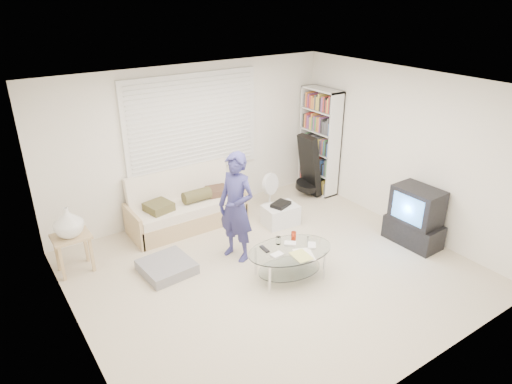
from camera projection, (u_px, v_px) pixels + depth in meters
ground at (273, 271)px, 6.25m from camera, size 5.00×5.00×0.00m
room_shell at (253, 149)px, 5.94m from camera, size 5.02×4.52×2.51m
window_blinds at (193, 125)px, 7.27m from camera, size 2.32×0.08×1.62m
futon_sofa at (187, 208)px, 7.35m from camera, size 1.87×0.76×0.92m
grey_floor_pillow at (167, 267)px, 6.22m from camera, size 0.70×0.70×0.15m
side_table at (69, 225)px, 5.98m from camera, size 0.48×0.39×0.96m
bookshelf at (319, 141)px, 8.37m from camera, size 0.31×0.81×1.93m
guitar_case at (309, 170)px, 8.30m from camera, size 0.41×0.43×1.15m
floor_fan at (270, 187)px, 7.94m from camera, size 0.40×0.26×0.64m
storage_bin at (281, 214)px, 7.43m from camera, size 0.58×0.43×0.38m
tv_unit at (415, 217)px, 6.77m from camera, size 0.47×0.83×0.90m
coffee_table at (290, 255)px, 5.99m from camera, size 1.26×0.94×0.55m
standing_person at (236, 207)px, 6.27m from camera, size 0.54×0.67×1.58m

